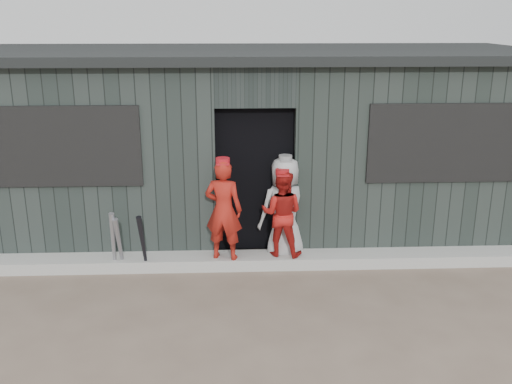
{
  "coord_description": "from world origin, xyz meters",
  "views": [
    {
      "loc": [
        -0.28,
        -4.89,
        3.08
      ],
      "look_at": [
        0.0,
        1.8,
        1.0
      ],
      "focal_mm": 40.0,
      "sensor_mm": 36.0,
      "label": 1
    }
  ],
  "objects_px": {
    "player_grey_back": "(285,210)",
    "dugout": "(251,140)",
    "bat_mid": "(119,244)",
    "player_red_left": "(224,210)",
    "bat_right": "(143,244)",
    "bat_left": "(113,242)",
    "player_red_right": "(282,213)"
  },
  "relations": [
    {
      "from": "bat_left",
      "to": "bat_mid",
      "type": "distance_m",
      "value": 0.08
    },
    {
      "from": "bat_left",
      "to": "player_red_right",
      "type": "bearing_deg",
      "value": 4.19
    },
    {
      "from": "player_red_left",
      "to": "dugout",
      "type": "xyz_separation_m",
      "value": [
        0.4,
        1.75,
        0.5
      ]
    },
    {
      "from": "bat_left",
      "to": "player_grey_back",
      "type": "xyz_separation_m",
      "value": [
        2.14,
        0.32,
        0.28
      ]
    },
    {
      "from": "bat_mid",
      "to": "player_red_left",
      "type": "distance_m",
      "value": 1.35
    },
    {
      "from": "bat_mid",
      "to": "player_grey_back",
      "type": "height_order",
      "value": "player_grey_back"
    },
    {
      "from": "bat_right",
      "to": "player_red_left",
      "type": "bearing_deg",
      "value": 5.94
    },
    {
      "from": "bat_right",
      "to": "player_red_right",
      "type": "distance_m",
      "value": 1.76
    },
    {
      "from": "bat_right",
      "to": "player_grey_back",
      "type": "distance_m",
      "value": 1.83
    },
    {
      "from": "dugout",
      "to": "player_grey_back",
      "type": "bearing_deg",
      "value": -75.81
    },
    {
      "from": "player_red_left",
      "to": "player_grey_back",
      "type": "distance_m",
      "value": 0.83
    },
    {
      "from": "player_red_right",
      "to": "player_grey_back",
      "type": "relative_size",
      "value": 0.79
    },
    {
      "from": "bat_right",
      "to": "player_grey_back",
      "type": "height_order",
      "value": "player_grey_back"
    },
    {
      "from": "bat_right",
      "to": "player_red_left",
      "type": "distance_m",
      "value": 1.07
    },
    {
      "from": "player_red_left",
      "to": "bat_right",
      "type": "bearing_deg",
      "value": 19.6
    },
    {
      "from": "bat_right",
      "to": "player_grey_back",
      "type": "relative_size",
      "value": 0.57
    },
    {
      "from": "bat_right",
      "to": "player_red_right",
      "type": "relative_size",
      "value": 0.72
    },
    {
      "from": "player_grey_back",
      "to": "dugout",
      "type": "distance_m",
      "value": 1.65
    },
    {
      "from": "bat_mid",
      "to": "dugout",
      "type": "xyz_separation_m",
      "value": [
        1.69,
        1.81,
        0.91
      ]
    },
    {
      "from": "player_red_left",
      "to": "player_grey_back",
      "type": "relative_size",
      "value": 0.92
    },
    {
      "from": "player_grey_back",
      "to": "dugout",
      "type": "height_order",
      "value": "dugout"
    },
    {
      "from": "player_red_right",
      "to": "dugout",
      "type": "distance_m",
      "value": 1.79
    },
    {
      "from": "bat_left",
      "to": "player_red_right",
      "type": "xyz_separation_m",
      "value": [
        2.09,
        0.15,
        0.29
      ]
    },
    {
      "from": "bat_mid",
      "to": "player_red_left",
      "type": "relative_size",
      "value": 0.61
    },
    {
      "from": "bat_right",
      "to": "dugout",
      "type": "bearing_deg",
      "value": 53.04
    },
    {
      "from": "player_grey_back",
      "to": "bat_right",
      "type": "bearing_deg",
      "value": -6.69
    },
    {
      "from": "bat_mid",
      "to": "bat_left",
      "type": "bearing_deg",
      "value": 178.24
    },
    {
      "from": "player_red_right",
      "to": "dugout",
      "type": "bearing_deg",
      "value": -63.54
    },
    {
      "from": "bat_mid",
      "to": "dugout",
      "type": "distance_m",
      "value": 2.64
    },
    {
      "from": "player_red_left",
      "to": "dugout",
      "type": "relative_size",
      "value": 0.15
    },
    {
      "from": "player_grey_back",
      "to": "bat_mid",
      "type": "bearing_deg",
      "value": -9.41
    },
    {
      "from": "bat_mid",
      "to": "player_grey_back",
      "type": "distance_m",
      "value": 2.12
    }
  ]
}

